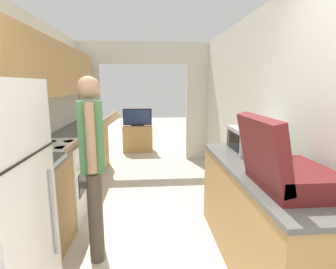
# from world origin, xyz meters

# --- Properties ---
(wall_left) EXTENTS (0.38, 6.99, 2.50)m
(wall_left) POSITION_xyz_m (-1.31, 2.12, 1.49)
(wall_left) COLOR silver
(wall_left) RESTS_ON ground_plane
(wall_right) EXTENTS (0.06, 6.99, 2.50)m
(wall_right) POSITION_xyz_m (1.39, 1.70, 1.25)
(wall_right) COLOR silver
(wall_right) RESTS_ON ground_plane
(wall_far_with_doorway) EXTENTS (3.12, 0.06, 2.50)m
(wall_far_with_doorway) POSITION_xyz_m (0.00, 4.62, 1.46)
(wall_far_with_doorway) COLOR silver
(wall_far_with_doorway) RESTS_ON ground_plane
(counter_left) EXTENTS (0.62, 3.47, 0.93)m
(counter_left) POSITION_xyz_m (-1.06, 2.87, 0.46)
(counter_left) COLOR #B2844C
(counter_left) RESTS_ON ground_plane
(counter_right) EXTENTS (0.62, 1.93, 0.93)m
(counter_right) POSITION_xyz_m (1.06, 1.08, 0.46)
(counter_right) COLOR #B2844C
(counter_right) RESTS_ON ground_plane
(range_oven) EXTENTS (0.66, 0.76, 1.07)m
(range_oven) POSITION_xyz_m (-1.05, 2.15, 0.47)
(range_oven) COLOR white
(range_oven) RESTS_ON ground_plane
(person) EXTENTS (0.55, 0.41, 1.71)m
(person) POSITION_xyz_m (-0.44, 1.33, 0.92)
(person) COLOR #4C4238
(person) RESTS_ON ground_plane
(suitcase) EXTENTS (0.55, 0.62, 0.51)m
(suitcase) POSITION_xyz_m (0.98, 0.63, 1.08)
(suitcase) COLOR #5B1919
(suitcase) RESTS_ON counter_right
(microwave) EXTENTS (0.40, 0.44, 0.26)m
(microwave) POSITION_xyz_m (1.14, 1.58, 1.06)
(microwave) COLOR #B7B7BC
(microwave) RESTS_ON counter_right
(book_stack) EXTENTS (0.24, 0.29, 0.09)m
(book_stack) POSITION_xyz_m (1.09, 1.14, 0.97)
(book_stack) COLOR gold
(book_stack) RESTS_ON counter_right
(tv_cabinet) EXTENTS (0.71, 0.42, 0.65)m
(tv_cabinet) POSITION_xyz_m (-0.18, 5.36, 0.32)
(tv_cabinet) COLOR #B2844C
(tv_cabinet) RESTS_ON ground_plane
(television) EXTENTS (0.69, 0.16, 0.42)m
(television) POSITION_xyz_m (-0.18, 5.32, 0.85)
(television) COLOR black
(television) RESTS_ON tv_cabinet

